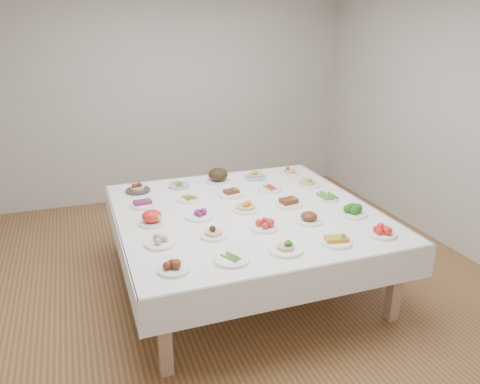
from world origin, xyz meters
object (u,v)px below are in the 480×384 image
object	(u,v)px
dish_0	(174,266)
dish_24	(290,170)
dish_12	(245,204)
display_table	(246,217)

from	to	relation	value
dish_0	dish_24	world-z (taller)	dish_24
dish_0	dish_12	distance (m)	1.21
dish_12	dish_24	xyz separation A→B (m)	(0.85, 0.84, -0.01)
display_table	dish_12	size ratio (longest dim) A/B	9.90
dish_12	dish_24	bearing A→B (deg)	44.63
dish_12	dish_0	bearing A→B (deg)	-134.60
display_table	dish_12	xyz separation A→B (m)	(0.00, 0.01, 0.13)
display_table	dish_24	bearing A→B (deg)	44.92
display_table	dish_24	xyz separation A→B (m)	(0.85, 0.85, 0.12)
dish_0	display_table	bearing A→B (deg)	45.11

